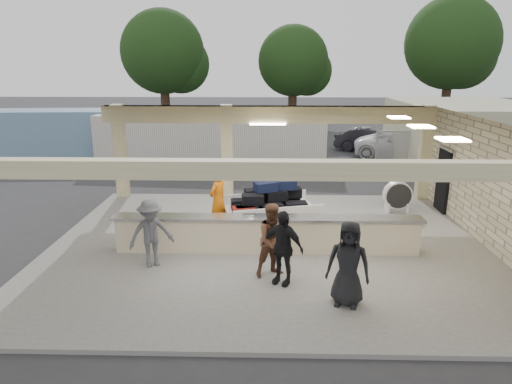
{
  "coord_description": "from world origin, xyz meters",
  "views": [
    {
      "loc": [
        0.01,
        -11.9,
        4.96
      ],
      "look_at": [
        -0.33,
        1.0,
        1.33
      ],
      "focal_mm": 32.0,
      "sensor_mm": 36.0,
      "label": 1
    }
  ],
  "objects_px": {
    "baggage_counter": "(267,234)",
    "drum_fan": "(397,195)",
    "passenger_b": "(282,247)",
    "car_dark": "(371,140)",
    "container_blue": "(66,134)",
    "car_white_a": "(406,146)",
    "passenger_d": "(348,264)",
    "passenger_a": "(274,240)",
    "container_white": "(211,140)",
    "baggage_handler": "(218,200)",
    "luggage_cart": "(270,205)",
    "passenger_c": "(151,233)",
    "car_white_b": "(458,142)"
  },
  "relations": [
    {
      "from": "baggage_counter",
      "to": "drum_fan",
      "type": "relative_size",
      "value": 7.76
    },
    {
      "from": "passenger_b",
      "to": "car_dark",
      "type": "distance_m",
      "value": 18.04
    },
    {
      "from": "car_dark",
      "to": "container_blue",
      "type": "relative_size",
      "value": 0.41
    },
    {
      "from": "car_white_a",
      "to": "car_dark",
      "type": "height_order",
      "value": "car_white_a"
    },
    {
      "from": "container_blue",
      "to": "passenger_b",
      "type": "bearing_deg",
      "value": -57.47
    },
    {
      "from": "passenger_b",
      "to": "passenger_d",
      "type": "bearing_deg",
      "value": -6.6
    },
    {
      "from": "passenger_b",
      "to": "car_dark",
      "type": "bearing_deg",
      "value": 99.64
    },
    {
      "from": "passenger_a",
      "to": "container_white",
      "type": "height_order",
      "value": "container_white"
    },
    {
      "from": "baggage_handler",
      "to": "passenger_b",
      "type": "distance_m",
      "value": 3.88
    },
    {
      "from": "container_blue",
      "to": "baggage_counter",
      "type": "bearing_deg",
      "value": -54.61
    },
    {
      "from": "luggage_cart",
      "to": "passenger_c",
      "type": "bearing_deg",
      "value": -155.7
    },
    {
      "from": "container_blue",
      "to": "car_dark",
      "type": "bearing_deg",
      "value": 3.47
    },
    {
      "from": "car_dark",
      "to": "container_blue",
      "type": "height_order",
      "value": "container_blue"
    },
    {
      "from": "car_dark",
      "to": "baggage_handler",
      "type": "bearing_deg",
      "value": 170.13
    },
    {
      "from": "car_white_b",
      "to": "passenger_a",
      "type": "bearing_deg",
      "value": 148.54
    },
    {
      "from": "passenger_b",
      "to": "car_dark",
      "type": "height_order",
      "value": "passenger_b"
    },
    {
      "from": "passenger_d",
      "to": "car_white_b",
      "type": "xyz_separation_m",
      "value": [
        9.15,
        17.39,
        -0.36
      ]
    },
    {
      "from": "baggage_counter",
      "to": "passenger_c",
      "type": "distance_m",
      "value": 3.03
    },
    {
      "from": "luggage_cart",
      "to": "drum_fan",
      "type": "xyz_separation_m",
      "value": [
        4.35,
        2.13,
        -0.27
      ]
    },
    {
      "from": "drum_fan",
      "to": "passenger_d",
      "type": "xyz_separation_m",
      "value": [
        -2.75,
        -6.32,
        0.35
      ]
    },
    {
      "from": "drum_fan",
      "to": "passenger_b",
      "type": "relative_size",
      "value": 0.61
    },
    {
      "from": "luggage_cart",
      "to": "car_dark",
      "type": "distance_m",
      "value": 15.07
    },
    {
      "from": "drum_fan",
      "to": "passenger_a",
      "type": "bearing_deg",
      "value": -132.49
    },
    {
      "from": "baggage_counter",
      "to": "car_white_a",
      "type": "relative_size",
      "value": 1.59
    },
    {
      "from": "passenger_c",
      "to": "car_white_a",
      "type": "bearing_deg",
      "value": 24.21
    },
    {
      "from": "baggage_counter",
      "to": "car_white_b",
      "type": "xyz_separation_m",
      "value": [
        10.83,
        14.65,
        0.06
      ]
    },
    {
      "from": "luggage_cart",
      "to": "car_dark",
      "type": "bearing_deg",
      "value": 51.18
    },
    {
      "from": "car_dark",
      "to": "container_white",
      "type": "relative_size",
      "value": 0.35
    },
    {
      "from": "baggage_handler",
      "to": "car_dark",
      "type": "relative_size",
      "value": 0.46
    },
    {
      "from": "container_white",
      "to": "luggage_cart",
      "type": "bearing_deg",
      "value": -69.26
    },
    {
      "from": "car_white_b",
      "to": "container_white",
      "type": "bearing_deg",
      "value": 104.81
    },
    {
      "from": "passenger_c",
      "to": "container_white",
      "type": "bearing_deg",
      "value": 60.9
    },
    {
      "from": "passenger_b",
      "to": "passenger_c",
      "type": "distance_m",
      "value": 3.3
    },
    {
      "from": "container_white",
      "to": "passenger_a",
      "type": "bearing_deg",
      "value": -72.37
    },
    {
      "from": "baggage_counter",
      "to": "passenger_d",
      "type": "height_order",
      "value": "passenger_d"
    },
    {
      "from": "passenger_a",
      "to": "container_blue",
      "type": "xyz_separation_m",
      "value": [
        -11.01,
        14.18,
        0.32
      ]
    },
    {
      "from": "car_white_b",
      "to": "car_dark",
      "type": "relative_size",
      "value": 1.01
    },
    {
      "from": "luggage_cart",
      "to": "passenger_c",
      "type": "xyz_separation_m",
      "value": [
        -2.92,
        -2.43,
        0.02
      ]
    },
    {
      "from": "baggage_counter",
      "to": "passenger_a",
      "type": "height_order",
      "value": "passenger_a"
    },
    {
      "from": "container_blue",
      "to": "luggage_cart",
      "type": "bearing_deg",
      "value": -50.98
    },
    {
      "from": "drum_fan",
      "to": "passenger_a",
      "type": "height_order",
      "value": "passenger_a"
    },
    {
      "from": "passenger_a",
      "to": "container_white",
      "type": "distance_m",
      "value": 13.33
    },
    {
      "from": "baggage_handler",
      "to": "passenger_a",
      "type": "distance_m",
      "value": 3.43
    },
    {
      "from": "passenger_d",
      "to": "container_white",
      "type": "distance_m",
      "value": 15.02
    },
    {
      "from": "car_white_a",
      "to": "container_white",
      "type": "height_order",
      "value": "container_white"
    },
    {
      "from": "passenger_c",
      "to": "car_white_b",
      "type": "xyz_separation_m",
      "value": [
        13.67,
        15.63,
        -0.31
      ]
    },
    {
      "from": "baggage_handler",
      "to": "passenger_c",
      "type": "relative_size",
      "value": 1.1
    },
    {
      "from": "passenger_c",
      "to": "container_blue",
      "type": "relative_size",
      "value": 0.17
    },
    {
      "from": "luggage_cart",
      "to": "drum_fan",
      "type": "bearing_deg",
      "value": 10.67
    },
    {
      "from": "car_white_b",
      "to": "car_dark",
      "type": "height_order",
      "value": "car_dark"
    }
  ]
}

